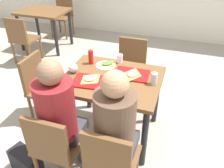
{
  "coord_description": "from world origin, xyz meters",
  "views": [
    {
      "loc": [
        0.65,
        -1.96,
        2.02
      ],
      "look_at": [
        0.0,
        0.0,
        0.68
      ],
      "focal_mm": 37.93,
      "sensor_mm": 36.0,
      "label": 1
    }
  ],
  "objects_px": {
    "chair_far_side": "(130,65)",
    "paper_plate_center": "(106,65)",
    "foil_bundle": "(73,68)",
    "tray_red_near": "(91,81)",
    "background_table": "(44,17)",
    "chair_near_right": "(110,161)",
    "chair_near_left": "(55,146)",
    "plastic_cup_b": "(102,93)",
    "chair_left_end": "(41,84)",
    "pizza_slice_a": "(90,78)",
    "soda_can": "(154,79)",
    "handbag": "(26,163)",
    "person_in_brown_jacket": "(116,126)",
    "tray_red_far": "(132,74)",
    "main_table": "(112,87)",
    "person_in_red": "(59,113)",
    "pizza_slice_c": "(108,63)",
    "pizza_slice_b": "(132,74)",
    "background_chair_near": "(22,37)",
    "condiment_bottle": "(91,57)",
    "paper_plate_near_edge": "(120,92)",
    "background_chair_far": "(63,13)",
    "plastic_cup_a": "(120,59)"
  },
  "relations": [
    {
      "from": "chair_near_right",
      "to": "paper_plate_near_edge",
      "type": "relative_size",
      "value": 3.82
    },
    {
      "from": "paper_plate_center",
      "to": "background_chair_near",
      "type": "xyz_separation_m",
      "value": [
        -1.87,
        0.94,
        -0.26
      ]
    },
    {
      "from": "paper_plate_near_edge",
      "to": "background_chair_near",
      "type": "bearing_deg",
      "value": 147.27
    },
    {
      "from": "pizza_slice_c",
      "to": "chair_left_end",
      "type": "bearing_deg",
      "value": -161.3
    },
    {
      "from": "person_in_brown_jacket",
      "to": "handbag",
      "type": "bearing_deg",
      "value": -169.6
    },
    {
      "from": "pizza_slice_a",
      "to": "plastic_cup_b",
      "type": "relative_size",
      "value": 2.39
    },
    {
      "from": "chair_near_right",
      "to": "background_table",
      "type": "relative_size",
      "value": 0.93
    },
    {
      "from": "chair_left_end",
      "to": "chair_near_right",
      "type": "bearing_deg",
      "value": -34.94
    },
    {
      "from": "foil_bundle",
      "to": "tray_red_near",
      "type": "bearing_deg",
      "value": -26.09
    },
    {
      "from": "main_table",
      "to": "chair_near_right",
      "type": "distance_m",
      "value": 0.84
    },
    {
      "from": "soda_can",
      "to": "plastic_cup_b",
      "type": "bearing_deg",
      "value": -137.44
    },
    {
      "from": "pizza_slice_b",
      "to": "condiment_bottle",
      "type": "relative_size",
      "value": 1.3
    },
    {
      "from": "person_in_red",
      "to": "paper_plate_center",
      "type": "xyz_separation_m",
      "value": [
        0.1,
        0.88,
        0.02
      ]
    },
    {
      "from": "pizza_slice_a",
      "to": "plastic_cup_a",
      "type": "bearing_deg",
      "value": 70.32
    },
    {
      "from": "condiment_bottle",
      "to": "background_chair_far",
      "type": "distance_m",
      "value": 2.97
    },
    {
      "from": "chair_near_left",
      "to": "plastic_cup_b",
      "type": "distance_m",
      "value": 0.61
    },
    {
      "from": "main_table",
      "to": "soda_can",
      "type": "xyz_separation_m",
      "value": [
        0.42,
        0.02,
        0.17
      ]
    },
    {
      "from": "person_in_brown_jacket",
      "to": "tray_red_near",
      "type": "bearing_deg",
      "value": 129.82
    },
    {
      "from": "paper_plate_near_edge",
      "to": "background_chair_far",
      "type": "relative_size",
      "value": 0.26
    },
    {
      "from": "paper_plate_center",
      "to": "handbag",
      "type": "bearing_deg",
      "value": -113.56
    },
    {
      "from": "chair_near_left",
      "to": "foil_bundle",
      "type": "xyz_separation_m",
      "value": [
        -0.17,
        0.77,
        0.31
      ]
    },
    {
      "from": "tray_red_far",
      "to": "plastic_cup_b",
      "type": "xyz_separation_m",
      "value": [
        -0.15,
        -0.47,
        0.04
      ]
    },
    {
      "from": "condiment_bottle",
      "to": "foil_bundle",
      "type": "height_order",
      "value": "condiment_bottle"
    },
    {
      "from": "pizza_slice_b",
      "to": "handbag",
      "type": "relative_size",
      "value": 0.65
    },
    {
      "from": "foil_bundle",
      "to": "handbag",
      "type": "xyz_separation_m",
      "value": [
        -0.18,
        -0.79,
        -0.66
      ]
    },
    {
      "from": "pizza_slice_a",
      "to": "background_table",
      "type": "distance_m",
      "value": 2.72
    },
    {
      "from": "chair_near_left",
      "to": "tray_red_far",
      "type": "relative_size",
      "value": 2.33
    },
    {
      "from": "pizza_slice_c",
      "to": "soda_can",
      "type": "height_order",
      "value": "soda_can"
    },
    {
      "from": "pizza_slice_b",
      "to": "plastic_cup_b",
      "type": "height_order",
      "value": "plastic_cup_b"
    },
    {
      "from": "paper_plate_near_edge",
      "to": "handbag",
      "type": "relative_size",
      "value": 0.69
    },
    {
      "from": "background_table",
      "to": "chair_near_right",
      "type": "bearing_deg",
      "value": -49.93
    },
    {
      "from": "main_table",
      "to": "chair_near_left",
      "type": "relative_size",
      "value": 1.19
    },
    {
      "from": "pizza_slice_b",
      "to": "handbag",
      "type": "bearing_deg",
      "value": -130.72
    },
    {
      "from": "person_in_brown_jacket",
      "to": "tray_red_near",
      "type": "distance_m",
      "value": 0.66
    },
    {
      "from": "person_in_brown_jacket",
      "to": "soda_can",
      "type": "relative_size",
      "value": 10.25
    },
    {
      "from": "pizza_slice_c",
      "to": "handbag",
      "type": "relative_size",
      "value": 0.77
    },
    {
      "from": "chair_near_left",
      "to": "plastic_cup_b",
      "type": "bearing_deg",
      "value": 58.34
    },
    {
      "from": "paper_plate_center",
      "to": "plastic_cup_a",
      "type": "height_order",
      "value": "plastic_cup_a"
    },
    {
      "from": "handbag",
      "to": "background_table",
      "type": "distance_m",
      "value": 3.1
    },
    {
      "from": "tray_red_near",
      "to": "pizza_slice_b",
      "type": "height_order",
      "value": "pizza_slice_b"
    },
    {
      "from": "chair_left_end",
      "to": "soda_can",
      "type": "xyz_separation_m",
      "value": [
        1.31,
        0.02,
        0.32
      ]
    },
    {
      "from": "chair_near_right",
      "to": "foil_bundle",
      "type": "xyz_separation_m",
      "value": [
        -0.67,
        0.77,
        0.31
      ]
    },
    {
      "from": "chair_far_side",
      "to": "paper_plate_center",
      "type": "xyz_separation_m",
      "value": [
        -0.15,
        -0.57,
        0.26
      ]
    },
    {
      "from": "pizza_slice_a",
      "to": "pizza_slice_c",
      "type": "bearing_deg",
      "value": 81.66
    },
    {
      "from": "chair_near_right",
      "to": "chair_far_side",
      "type": "relative_size",
      "value": 1.0
    },
    {
      "from": "tray_red_far",
      "to": "plastic_cup_b",
      "type": "bearing_deg",
      "value": -107.73
    },
    {
      "from": "tray_red_near",
      "to": "chair_left_end",
      "type": "bearing_deg",
      "value": 168.62
    },
    {
      "from": "tray_red_near",
      "to": "paper_plate_center",
      "type": "bearing_deg",
      "value": 86.11
    },
    {
      "from": "tray_red_far",
      "to": "foil_bundle",
      "type": "relative_size",
      "value": 3.6
    },
    {
      "from": "tray_red_far",
      "to": "chair_far_side",
      "type": "bearing_deg",
      "value": 104.63
    }
  ]
}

